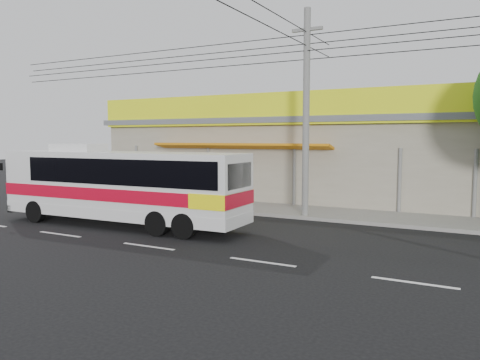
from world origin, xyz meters
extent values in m
plane|color=black|center=(0.00, 0.00, 0.00)|extent=(120.00, 120.00, 0.00)
cube|color=gray|center=(0.00, 6.00, 0.07)|extent=(30.00, 3.20, 0.15)
cube|color=gray|center=(0.00, 11.60, 2.10)|extent=(22.00, 8.00, 4.20)
cube|color=#575A5F|center=(0.00, 11.60, 4.35)|extent=(22.60, 8.60, 0.30)
cube|color=#F0FF16|center=(0.00, 7.48, 4.90)|extent=(22.00, 0.24, 1.60)
cube|color=#B12A09|center=(-2.00, 7.45, 4.90)|extent=(9.00, 0.10, 1.20)
cube|color=#167C23|center=(6.50, 7.45, 4.90)|extent=(2.40, 0.10, 1.10)
cube|color=#B12A09|center=(-9.00, 7.45, 4.90)|extent=(3.00, 0.10, 1.10)
cube|color=#CA760B|center=(-2.00, 7.30, 3.00)|extent=(10.00, 1.20, 0.37)
cube|color=silver|center=(-3.20, -0.19, 1.64)|extent=(10.44, 2.47, 2.51)
cube|color=red|center=(-3.20, -0.19, 1.34)|extent=(10.48, 2.51, 0.48)
cube|color=#FFF20D|center=(1.30, -0.05, 1.34)|extent=(1.45, 2.26, 0.52)
cube|color=black|center=(-2.59, -0.17, 2.20)|extent=(8.71, 2.46, 0.95)
cube|color=black|center=(-8.31, -0.34, 2.03)|extent=(0.20, 1.91, 1.30)
cube|color=silver|center=(-5.36, -0.25, 3.05)|extent=(2.11, 1.27, 0.31)
cylinder|color=black|center=(-6.80, -1.27, 0.45)|extent=(0.91, 0.30, 0.90)
cylinder|color=black|center=(-6.86, 0.68, 0.45)|extent=(0.91, 0.30, 0.90)
cylinder|color=black|center=(0.38, -1.06, 0.45)|extent=(0.91, 0.30, 0.90)
cylinder|color=black|center=(0.32, 0.89, 0.45)|extent=(0.91, 0.30, 0.90)
imported|color=maroon|center=(-10.42, 5.34, 0.63)|extent=(1.92, 0.90, 0.97)
imported|color=black|center=(-11.29, 6.37, 0.61)|extent=(1.57, 0.55, 0.93)
cylinder|color=slate|center=(2.60, 4.75, 4.40)|extent=(0.29, 0.29, 8.79)
cube|color=slate|center=(2.60, 4.75, 7.91)|extent=(1.32, 0.13, 0.13)
camera|label=1|loc=(9.42, -14.03, 3.44)|focal=35.00mm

